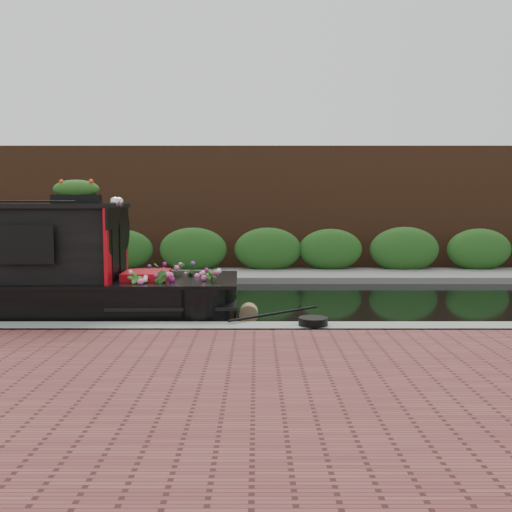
{
  "coord_description": "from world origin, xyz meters",
  "views": [
    {
      "loc": [
        1.97,
        -11.97,
        2.13
      ],
      "look_at": [
        1.97,
        -0.6,
        1.08
      ],
      "focal_mm": 40.0,
      "sensor_mm": 36.0,
      "label": 1
    }
  ],
  "objects": [
    {
      "name": "near_bank_pavers",
      "position": [
        0.0,
        -7.0,
        0.0
      ],
      "size": [
        40.0,
        7.0,
        0.5
      ],
      "primitive_type": "cube",
      "color": "brown",
      "rests_on": "ground"
    },
    {
      "name": "far_brick_wall",
      "position": [
        0.0,
        7.2,
        0.0
      ],
      "size": [
        40.0,
        1.0,
        8.0
      ],
      "primitive_type": "cube",
      "color": "#54301C",
      "rests_on": "ground"
    },
    {
      "name": "far_hedge",
      "position": [
        0.0,
        5.1,
        0.0
      ],
      "size": [
        40.0,
        1.1,
        2.8
      ],
      "primitive_type": "cube",
      "color": "#23511B",
      "rests_on": "ground"
    },
    {
      "name": "near_bank_coping",
      "position": [
        0.0,
        -3.3,
        0.0
      ],
      "size": [
        40.0,
        0.6,
        0.5
      ],
      "primitive_type": "cube",
      "color": "gray",
      "rests_on": "ground"
    },
    {
      "name": "coiled_mooring_rope",
      "position": [
        2.86,
        -3.27,
        0.31
      ],
      "size": [
        0.46,
        0.46,
        0.12
      ],
      "primitive_type": "cylinder",
      "color": "black",
      "rests_on": "near_bank_coping"
    },
    {
      "name": "rope_fender",
      "position": [
        1.84,
        -1.9,
        0.17
      ],
      "size": [
        0.34,
        0.35,
        0.34
      ],
      "primitive_type": "cylinder",
      "rotation": [
        1.57,
        0.0,
        0.0
      ],
      "color": "olive",
      "rests_on": "ground"
    },
    {
      "name": "ground",
      "position": [
        0.0,
        0.0,
        0.0
      ],
      "size": [
        80.0,
        80.0,
        0.0
      ],
      "primitive_type": "plane",
      "color": "black",
      "rests_on": "ground"
    },
    {
      "name": "far_bank_path",
      "position": [
        0.0,
        4.2,
        0.0
      ],
      "size": [
        40.0,
        2.4,
        0.34
      ],
      "primitive_type": "cube",
      "color": "slate",
      "rests_on": "ground"
    }
  ]
}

